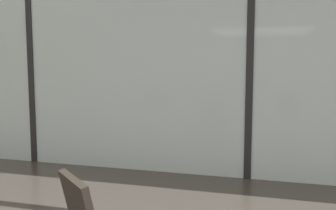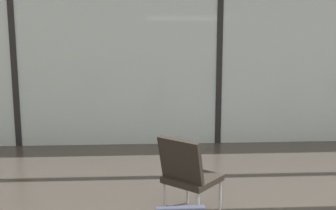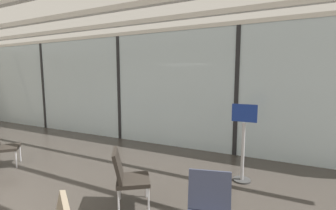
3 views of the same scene
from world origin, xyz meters
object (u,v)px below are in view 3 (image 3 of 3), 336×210
at_px(lounge_chair_0, 1,144).
at_px(lounge_chair_6, 127,175).
at_px(info_sign, 243,145).
at_px(parked_airplane, 174,71).
at_px(lounge_chair_4, 209,209).

xyz_separation_m(lounge_chair_0, lounge_chair_6, (3.35, -0.08, 0.00)).
xyz_separation_m(lounge_chair_0, info_sign, (4.76, 1.55, 0.18)).
bearing_deg(lounge_chair_6, parked_airplane, -14.82).
xyz_separation_m(lounge_chair_0, lounge_chair_4, (4.69, -0.42, 0.00)).
distance_m(lounge_chair_0, info_sign, 5.01).
height_order(parked_airplane, lounge_chair_0, parked_airplane).
relative_size(lounge_chair_6, info_sign, 0.60).
height_order(parked_airplane, lounge_chair_6, parked_airplane).
distance_m(parked_airplane, lounge_chair_0, 9.16).
height_order(parked_airplane, lounge_chair_4, parked_airplane).
bearing_deg(parked_airplane, info_sign, -57.09).
relative_size(lounge_chair_4, lounge_chair_6, 1.00).
bearing_deg(lounge_chair_6, lounge_chair_0, 53.28).
xyz_separation_m(lounge_chair_4, info_sign, (0.07, 1.97, 0.18)).
xyz_separation_m(parked_airplane, lounge_chair_6, (3.41, -9.08, -1.72)).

